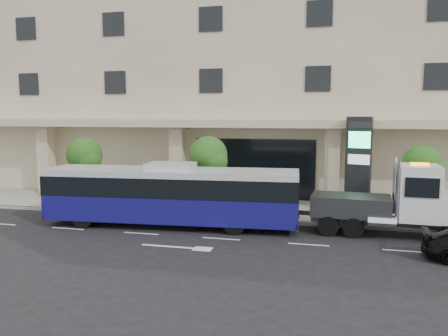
% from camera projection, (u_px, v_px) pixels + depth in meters
% --- Properties ---
extents(ground, '(120.00, 120.00, 0.00)m').
position_uv_depth(ground, '(228.00, 231.00, 21.73)').
color(ground, black).
rests_on(ground, ground).
extents(sidewalk, '(120.00, 6.00, 0.15)m').
position_uv_depth(sidewalk, '(246.00, 208.00, 26.55)').
color(sidewalk, gray).
rests_on(sidewalk, ground).
extents(curb, '(120.00, 0.30, 0.15)m').
position_uv_depth(curb, '(236.00, 220.00, 23.65)').
color(curb, gray).
rests_on(curb, ground).
extents(convention_center, '(60.00, 17.60, 20.00)m').
position_uv_depth(convention_center, '(270.00, 62.00, 35.43)').
color(convention_center, tan).
rests_on(convention_center, ground).
extents(tree_left, '(2.27, 2.20, 4.22)m').
position_uv_depth(tree_left, '(85.00, 157.00, 27.11)').
color(tree_left, '#422B19').
rests_on(tree_left, sidewalk).
extents(tree_mid, '(2.28, 2.20, 4.38)m').
position_uv_depth(tree_mid, '(209.00, 158.00, 25.26)').
color(tree_mid, '#422B19').
rests_on(tree_mid, sidewalk).
extents(tree_right, '(2.10, 2.00, 4.04)m').
position_uv_depth(tree_right, '(422.00, 167.00, 22.65)').
color(tree_right, '#422B19').
rests_on(tree_right, sidewalk).
extents(city_bus, '(13.15, 3.64, 3.29)m').
position_uv_depth(city_bus, '(171.00, 194.00, 22.47)').
color(city_bus, black).
rests_on(city_bus, ground).
extents(tow_truck, '(8.54, 2.55, 3.87)m').
position_uv_depth(tow_truck, '(400.00, 203.00, 20.52)').
color(tow_truck, '#2D3033').
rests_on(tow_truck, ground).
extents(signage_pylon, '(1.45, 0.89, 5.49)m').
position_uv_depth(signage_pylon, '(358.00, 165.00, 24.60)').
color(signage_pylon, black).
rests_on(signage_pylon, sidewalk).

